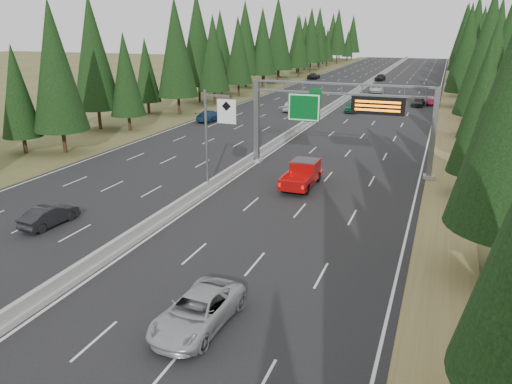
# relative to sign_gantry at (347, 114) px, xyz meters

# --- Properties ---
(road) EXTENTS (32.00, 260.00, 0.08)m
(road) POSITION_rel_sign_gantry_xyz_m (-8.92, 45.12, -5.23)
(road) COLOR black
(road) RESTS_ON ground
(shoulder_right) EXTENTS (3.60, 260.00, 0.06)m
(shoulder_right) POSITION_rel_sign_gantry_xyz_m (8.88, 45.12, -5.24)
(shoulder_right) COLOR olive
(shoulder_right) RESTS_ON ground
(shoulder_left) EXTENTS (3.60, 260.00, 0.06)m
(shoulder_left) POSITION_rel_sign_gantry_xyz_m (-26.72, 45.12, -5.24)
(shoulder_left) COLOR #484A22
(shoulder_left) RESTS_ON ground
(median_barrier) EXTENTS (0.70, 260.00, 0.85)m
(median_barrier) POSITION_rel_sign_gantry_xyz_m (-8.92, 45.12, -4.85)
(median_barrier) COLOR gray
(median_barrier) RESTS_ON road
(sign_gantry) EXTENTS (16.75, 0.98, 7.80)m
(sign_gantry) POSITION_rel_sign_gantry_xyz_m (0.00, 0.00, 0.00)
(sign_gantry) COLOR slate
(sign_gantry) RESTS_ON road
(hov_sign_pole) EXTENTS (2.80, 0.50, 8.00)m
(hov_sign_pole) POSITION_rel_sign_gantry_xyz_m (-8.33, -9.92, -0.54)
(hov_sign_pole) COLOR slate
(hov_sign_pole) RESTS_ON road
(tree_row_right) EXTENTS (11.65, 244.49, 18.80)m
(tree_row_right) POSITION_rel_sign_gantry_xyz_m (13.11, 37.55, 4.16)
(tree_row_right) COLOR black
(tree_row_right) RESTS_ON ground
(tree_row_left) EXTENTS (12.09, 245.25, 18.91)m
(tree_row_left) POSITION_rel_sign_gantry_xyz_m (-30.95, 41.70, 4.08)
(tree_row_left) COLOR black
(tree_row_left) RESTS_ON ground
(silver_minivan) EXTENTS (2.79, 5.53, 1.50)m
(silver_minivan) POSITION_rel_sign_gantry_xyz_m (-1.10, -26.88, -4.44)
(silver_minivan) COLOR #A7A7AC
(silver_minivan) RESTS_ON road
(red_pickup) EXTENTS (2.18, 6.10, 1.99)m
(red_pickup) POSITION_rel_sign_gantry_xyz_m (-2.34, -5.42, -4.09)
(red_pickup) COLOR black
(red_pickup) RESTS_ON road
(car_ahead_green) EXTENTS (2.28, 4.94, 1.64)m
(car_ahead_green) POSITION_rel_sign_gantry_xyz_m (-5.18, 32.89, -4.37)
(car_ahead_green) COLOR #156040
(car_ahead_green) RESTS_ON road
(car_ahead_dkred) EXTENTS (1.81, 4.32, 1.39)m
(car_ahead_dkred) POSITION_rel_sign_gantry_xyz_m (5.58, 44.69, -4.50)
(car_ahead_dkred) COLOR #5B0D1C
(car_ahead_dkred) RESTS_ON road
(car_ahead_dkgrey) EXTENTS (2.10, 4.61, 1.31)m
(car_ahead_dkgrey) POSITION_rel_sign_gantry_xyz_m (3.73, 42.38, -4.54)
(car_ahead_dkgrey) COLOR black
(car_ahead_dkgrey) RESTS_ON road
(car_ahead_white) EXTENTS (2.81, 5.48, 1.48)m
(car_ahead_white) POSITION_rel_sign_gantry_xyz_m (-5.16, 57.93, -4.45)
(car_ahead_white) COLOR silver
(car_ahead_white) RESTS_ON road
(car_ahead_far) EXTENTS (2.33, 4.80, 1.58)m
(car_ahead_far) POSITION_rel_sign_gantry_xyz_m (-7.42, 81.06, -4.40)
(car_ahead_far) COLOR black
(car_ahead_far) RESTS_ON road
(car_onc_near) EXTENTS (1.77, 4.20, 1.35)m
(car_onc_near) POSITION_rel_sign_gantry_xyz_m (-15.57, -19.88, -4.51)
(car_onc_near) COLOR black
(car_onc_near) RESTS_ON road
(car_onc_blue) EXTENTS (2.51, 5.25, 1.48)m
(car_onc_blue) POSITION_rel_sign_gantry_xyz_m (-22.22, 18.10, -4.45)
(car_onc_blue) COLOR navy
(car_onc_blue) RESTS_ON road
(car_onc_white) EXTENTS (2.08, 4.89, 1.65)m
(car_onc_white) POSITION_rel_sign_gantry_xyz_m (-14.21, 30.25, -4.36)
(car_onc_white) COLOR silver
(car_onc_white) RESTS_ON road
(car_onc_far) EXTENTS (2.50, 5.24, 1.44)m
(car_onc_far) POSITION_rel_sign_gantry_xyz_m (-23.42, 79.48, -4.47)
(car_onc_far) COLOR black
(car_onc_far) RESTS_ON road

